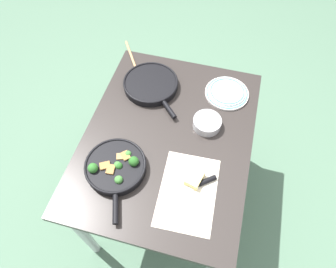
# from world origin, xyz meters

# --- Properties ---
(ground_plane) EXTENTS (14.00, 14.00, 0.00)m
(ground_plane) POSITION_xyz_m (0.00, 0.00, 0.00)
(ground_plane) COLOR #51755B
(dining_table_red) EXTENTS (1.06, 0.81, 0.76)m
(dining_table_red) POSITION_xyz_m (0.00, 0.00, 0.66)
(dining_table_red) COLOR #2D2826
(dining_table_red) RESTS_ON ground_plane
(skillet_broccoli) EXTENTS (0.39, 0.28, 0.07)m
(skillet_broccoli) POSITION_xyz_m (0.24, -0.18, 0.79)
(skillet_broccoli) COLOR black
(skillet_broccoli) RESTS_ON dining_table_red
(skillet_eggs) EXTENTS (0.35, 0.34, 0.04)m
(skillet_eggs) POSITION_xyz_m (-0.29, -0.17, 0.79)
(skillet_eggs) COLOR black
(skillet_eggs) RESTS_ON dining_table_red
(wooden_spoon) EXTENTS (0.34, 0.23, 0.02)m
(wooden_spoon) POSITION_xyz_m (-0.39, -0.30, 0.77)
(wooden_spoon) COLOR tan
(wooden_spoon) RESTS_ON dining_table_red
(parchment_sheet) EXTENTS (0.37, 0.26, 0.00)m
(parchment_sheet) POSITION_xyz_m (0.26, 0.16, 0.76)
(parchment_sheet) COLOR silver
(parchment_sheet) RESTS_ON dining_table_red
(grater_knife) EXTENTS (0.16, 0.19, 0.02)m
(grater_knife) POSITION_xyz_m (0.21, 0.20, 0.77)
(grater_knife) COLOR silver
(grater_knife) RESTS_ON dining_table_red
(cheese_block) EXTENTS (0.10, 0.08, 0.04)m
(cheese_block) POSITION_xyz_m (0.19, 0.17, 0.78)
(cheese_block) COLOR #EFD67A
(cheese_block) RESTS_ON dining_table_red
(dinner_plate_stack) EXTENTS (0.23, 0.23, 0.03)m
(dinner_plate_stack) POSITION_xyz_m (-0.34, 0.24, 0.78)
(dinner_plate_stack) COLOR white
(dinner_plate_stack) RESTS_ON dining_table_red
(prep_bowl_steel) EXTENTS (0.14, 0.14, 0.05)m
(prep_bowl_steel) POSITION_xyz_m (-0.11, 0.17, 0.79)
(prep_bowl_steel) COLOR #B7B7BC
(prep_bowl_steel) RESTS_ON dining_table_red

